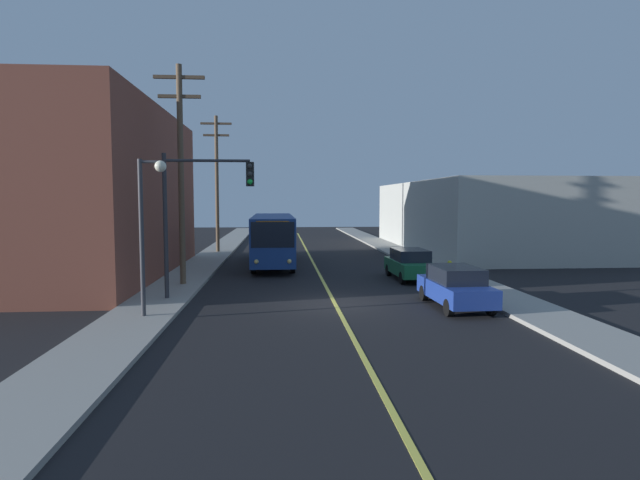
{
  "coord_description": "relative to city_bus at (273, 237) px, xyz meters",
  "views": [
    {
      "loc": [
        -2.22,
        -20.8,
        4.24
      ],
      "look_at": [
        0.0,
        7.95,
        2.0
      ],
      "focal_mm": 29.1,
      "sensor_mm": 36.0,
      "label": 1
    }
  ],
  "objects": [
    {
      "name": "utility_pole_mid",
      "position": [
        -4.46,
        7.38,
        4.15
      ],
      "size": [
        2.4,
        0.28,
        10.62
      ],
      "color": "brown",
      "rests_on": "sidewalk_left"
    },
    {
      "name": "building_left_brick",
      "position": [
        -10.8,
        -4.69,
        2.78
      ],
      "size": [
        10.0,
        18.38,
        9.19
      ],
      "color": "brown",
      "rests_on": "ground"
    },
    {
      "name": "fire_hydrant",
      "position": [
        9.54,
        -7.03,
        -1.23
      ],
      "size": [
        0.44,
        0.26,
        0.84
      ],
      "color": "red",
      "rests_on": "sidewalk_right"
    },
    {
      "name": "lane_stripe_center",
      "position": [
        2.69,
        1.77,
        -1.81
      ],
      "size": [
        0.16,
        60.0,
        0.01
      ],
      "primitive_type": "cube",
      "color": "#D8CC4C",
      "rests_on": "ground"
    },
    {
      "name": "traffic_signal_left_corner",
      "position": [
        -2.72,
        -12.21,
        2.49
      ],
      "size": [
        3.75,
        0.48,
        6.0
      ],
      "color": "#2D2D33",
      "rests_on": "sidewalk_left"
    },
    {
      "name": "parked_car_blue",
      "position": [
        7.35,
        -14.32,
        -0.98
      ],
      "size": [
        1.92,
        4.45,
        1.62
      ],
      "color": "navy",
      "rests_on": "ground"
    },
    {
      "name": "street_lamp_left",
      "position": [
        -4.13,
        -15.55,
        1.92
      ],
      "size": [
        0.98,
        0.4,
        5.5
      ],
      "color": "#38383D",
      "rests_on": "sidewalk_left"
    },
    {
      "name": "sidewalk_right",
      "position": [
        9.94,
        -3.23,
        -1.74
      ],
      "size": [
        2.5,
        90.0,
        0.15
      ],
      "primitive_type": "cube",
      "color": "gray",
      "rests_on": "ground"
    },
    {
      "name": "utility_pole_near",
      "position": [
        -4.27,
        -8.52,
        4.09
      ],
      "size": [
        2.4,
        0.28,
        10.49
      ],
      "color": "brown",
      "rests_on": "sidewalk_left"
    },
    {
      "name": "building_right_warehouse",
      "position": [
        17.19,
        8.91,
        1.04
      ],
      "size": [
        12.0,
        24.73,
        5.71
      ],
      "color": "#B2B2A8",
      "rests_on": "ground"
    },
    {
      "name": "sidewalk_left",
      "position": [
        -4.56,
        -3.23,
        -1.74
      ],
      "size": [
        2.5,
        90.0,
        0.15
      ],
      "primitive_type": "cube",
      "color": "gray",
      "rests_on": "ground"
    },
    {
      "name": "ground_plane",
      "position": [
        2.69,
        -13.23,
        -1.82
      ],
      "size": [
        120.0,
        120.0,
        0.0
      ],
      "primitive_type": "plane",
      "color": "black"
    },
    {
      "name": "parked_car_green",
      "position": [
        7.36,
        -7.11,
        -0.98
      ],
      "size": [
        1.9,
        4.44,
        1.62
      ],
      "color": "#196038",
      "rests_on": "ground"
    },
    {
      "name": "city_bus",
      "position": [
        0.0,
        0.0,
        0.0
      ],
      "size": [
        2.7,
        12.18,
        3.2
      ],
      "color": "navy",
      "rests_on": "ground"
    }
  ]
}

